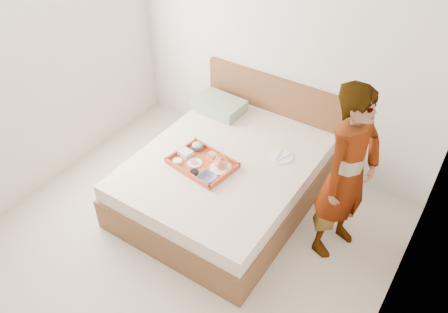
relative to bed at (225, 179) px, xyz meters
name	(u,v)px	position (x,y,z in m)	size (l,w,h in m)	color
ground	(165,265)	(0.01, -1.00, -0.27)	(3.50, 4.00, 0.01)	#BCB59F
wall_back	(281,46)	(0.01, 1.00, 1.04)	(3.50, 0.01, 2.60)	silver
wall_right	(394,263)	(1.76, -1.00, 1.04)	(0.01, 4.00, 2.60)	silver
bed	(225,179)	(0.00, 0.00, 0.00)	(1.65, 2.00, 0.53)	brown
headboard	(273,115)	(0.00, 0.97, 0.21)	(1.65, 0.06, 0.95)	brown
pillow	(219,105)	(-0.51, 0.66, 0.33)	(0.53, 0.36, 0.13)	#8BA88C
tray	(202,163)	(-0.13, -0.20, 0.29)	(0.58, 0.43, 0.05)	#B94B1D
prawn_plate	(221,168)	(0.05, -0.16, 0.29)	(0.20, 0.20, 0.01)	white
navy_bowl_big	(207,178)	(0.03, -0.36, 0.30)	(0.17, 0.17, 0.04)	#182048
sauce_dish	(194,173)	(-0.11, -0.36, 0.30)	(0.09, 0.09, 0.03)	black
meat_plate	(195,163)	(-0.20, -0.23, 0.29)	(0.14, 0.14, 0.01)	white
bread_plate	(213,158)	(-0.09, -0.07, 0.29)	(0.14, 0.14, 0.01)	orange
salad_bowl	(197,147)	(-0.31, -0.04, 0.30)	(0.13, 0.13, 0.04)	#182048
plastic_tub	(185,153)	(-0.34, -0.18, 0.31)	(0.12, 0.10, 0.05)	silver
cheese_round	(177,161)	(-0.34, -0.31, 0.30)	(0.09, 0.09, 0.03)	white
dinner_plate	(282,157)	(0.44, 0.32, 0.27)	(0.22, 0.22, 0.01)	white
person	(347,175)	(1.15, 0.06, 0.58)	(0.61, 0.40, 1.68)	white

